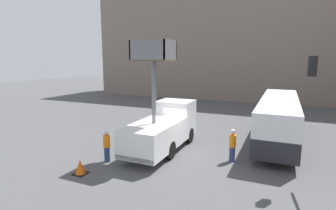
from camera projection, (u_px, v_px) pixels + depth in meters
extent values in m
plane|color=#4C4C4F|center=(174.00, 152.00, 16.23)|extent=(120.00, 120.00, 0.00)
cube|color=gray|center=(243.00, 42.00, 38.84)|extent=(44.00, 10.00, 16.55)
cube|color=white|center=(176.00, 118.00, 18.27)|extent=(2.35, 1.99, 2.41)
cube|color=white|center=(154.00, 136.00, 15.35)|extent=(2.35, 4.65, 1.54)
cube|color=red|center=(134.00, 159.00, 13.41)|extent=(2.30, 0.10, 0.24)
cylinder|color=black|center=(162.00, 132.00, 18.87)|extent=(0.30, 1.05, 1.05)
cylinder|color=black|center=(189.00, 135.00, 18.05)|extent=(0.30, 1.05, 1.05)
cylinder|color=black|center=(139.00, 145.00, 15.88)|extent=(0.30, 1.05, 1.05)
cylinder|color=black|center=(170.00, 150.00, 15.06)|extent=(0.30, 1.05, 1.05)
cylinder|color=slate|center=(154.00, 93.00, 14.92)|extent=(0.24, 0.24, 3.55)
cube|color=brown|center=(153.00, 61.00, 14.61)|extent=(2.13, 1.66, 0.10)
cube|color=slate|center=(137.00, 50.00, 14.92)|extent=(0.08, 1.66, 1.05)
cube|color=slate|center=(170.00, 50.00, 14.10)|extent=(0.08, 1.66, 1.05)
cube|color=slate|center=(160.00, 51.00, 15.23)|extent=(2.13, 0.08, 1.05)
cube|color=slate|center=(147.00, 50.00, 13.80)|extent=(2.13, 0.08, 1.05)
cube|color=#232328|center=(278.00, 125.00, 18.71)|extent=(2.40, 12.24, 1.12)
cube|color=silver|center=(279.00, 108.00, 18.50)|extent=(2.40, 12.24, 1.37)
cube|color=black|center=(279.00, 111.00, 18.53)|extent=(2.42, 11.76, 0.60)
cylinder|color=black|center=(266.00, 120.00, 22.63)|extent=(0.30, 1.14, 1.14)
cylinder|color=black|center=(292.00, 122.00, 21.79)|extent=(0.30, 1.14, 1.14)
cylinder|color=black|center=(257.00, 145.00, 15.79)|extent=(0.30, 1.14, 1.14)
cylinder|color=black|center=(295.00, 150.00, 14.95)|extent=(0.30, 1.14, 1.14)
cube|color=black|center=(313.00, 66.00, 11.58)|extent=(0.37, 0.37, 0.90)
sphere|color=red|center=(313.00, 60.00, 11.53)|extent=(0.20, 0.20, 0.20)
cylinder|color=navy|center=(107.00, 154.00, 14.68)|extent=(0.32, 0.32, 0.85)
cylinder|color=orange|center=(107.00, 141.00, 14.55)|extent=(0.38, 0.38, 0.67)
sphere|color=tan|center=(106.00, 133.00, 14.48)|extent=(0.23, 0.23, 0.23)
sphere|color=white|center=(106.00, 132.00, 14.46)|extent=(0.24, 0.24, 0.24)
cylinder|color=navy|center=(232.00, 154.00, 14.72)|extent=(0.32, 0.32, 0.85)
cylinder|color=orange|center=(233.00, 141.00, 14.59)|extent=(0.38, 0.38, 0.68)
sphere|color=tan|center=(233.00, 133.00, 14.51)|extent=(0.23, 0.23, 0.23)
sphere|color=white|center=(233.00, 131.00, 14.50)|extent=(0.24, 0.24, 0.24)
cube|color=black|center=(81.00, 174.00, 13.15)|extent=(0.66, 0.66, 0.03)
cone|color=#F25B0F|center=(80.00, 167.00, 13.08)|extent=(0.52, 0.52, 0.75)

